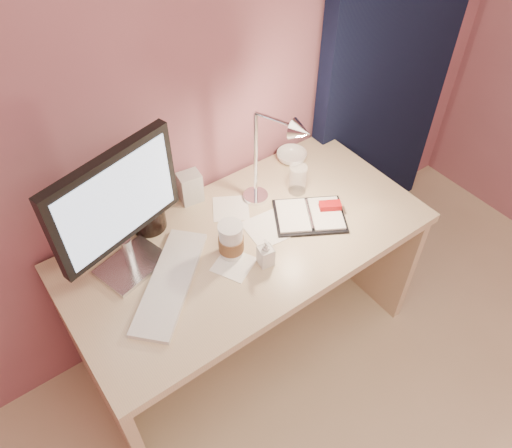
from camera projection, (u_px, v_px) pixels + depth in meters
room at (382, 38)px, 2.17m from camera, size 3.50×3.50×3.50m
desk at (238, 264)px, 2.10m from camera, size 1.40×0.70×0.73m
monitor at (116, 207)px, 1.59m from camera, size 0.47×0.22×0.51m
keyboard at (170, 282)px, 1.75m from camera, size 0.44×0.42×0.02m
planner at (311, 215)px, 1.98m from camera, size 0.34×0.32×0.04m
paper_a at (234, 264)px, 1.81m from camera, size 0.18×0.18×0.00m
paper_b at (268, 228)px, 1.94m from camera, size 0.18×0.18×0.00m
paper_c at (231, 208)px, 2.01m from camera, size 0.20×0.20×0.00m
coffee_cup at (231, 241)px, 1.80m from camera, size 0.09×0.09×0.15m
clear_cup at (298, 179)px, 2.04m from camera, size 0.07×0.07×0.13m
bowl at (292, 156)px, 2.22m from camera, size 0.14×0.14×0.04m
lotion_bottle at (266, 252)px, 1.78m from camera, size 0.06×0.06×0.12m
dark_jar at (146, 208)px, 1.88m from camera, size 0.14×0.14×0.19m
product_box at (190, 187)px, 2.01m from camera, size 0.10×0.08×0.13m
desk_lamp at (263, 162)px, 1.79m from camera, size 0.17×0.27×0.44m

